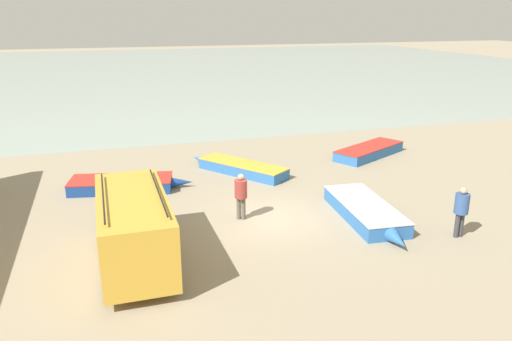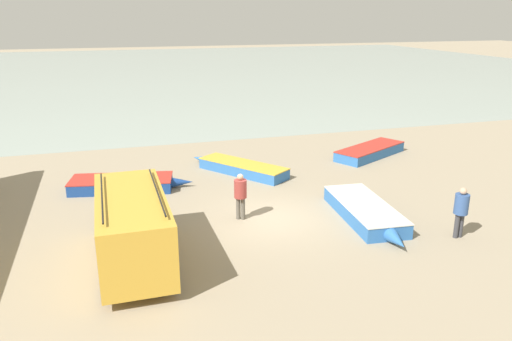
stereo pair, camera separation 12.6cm
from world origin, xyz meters
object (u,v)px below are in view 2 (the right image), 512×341
(fishing_rowboat_3, at_px, (372,151))
(fisherman_1, at_px, (240,192))
(parked_van, at_px, (132,227))
(fishing_rowboat_0, at_px, (366,212))
(fishing_rowboat_2, at_px, (125,184))
(fishing_rowboat_1, at_px, (240,168))
(fisherman_0, at_px, (461,208))

(fishing_rowboat_3, relative_size, fisherman_1, 3.01)
(parked_van, distance_m, fishing_rowboat_0, 8.48)
(parked_van, xyz_separation_m, fishing_rowboat_3, (12.86, 8.60, -0.94))
(fishing_rowboat_2, height_order, fishing_rowboat_3, fishing_rowboat_3)
(fishing_rowboat_1, distance_m, fisherman_1, 5.63)
(fishing_rowboat_2, relative_size, fishing_rowboat_3, 1.01)
(parked_van, height_order, fisherman_1, parked_van)
(fishing_rowboat_0, height_order, fishing_rowboat_3, fishing_rowboat_0)
(fishing_rowboat_1, relative_size, fisherman_1, 2.83)
(fishing_rowboat_0, xyz_separation_m, fishing_rowboat_2, (-8.33, 5.92, -0.03))
(parked_van, height_order, fishing_rowboat_2, parked_van)
(parked_van, relative_size, fishing_rowboat_0, 0.98)
(fishing_rowboat_1, height_order, fishing_rowboat_2, fishing_rowboat_1)
(fishing_rowboat_1, height_order, fisherman_0, fisherman_0)
(fishing_rowboat_0, distance_m, fisherman_1, 4.67)
(fisherman_0, relative_size, fisherman_1, 1.02)
(fishing_rowboat_2, height_order, fisherman_1, fisherman_1)
(parked_van, distance_m, fisherman_1, 4.62)
(fisherman_0, bearing_deg, fishing_rowboat_2, -131.96)
(fishing_rowboat_3, xyz_separation_m, fisherman_1, (-8.90, -6.22, 0.78))
(parked_van, relative_size, fishing_rowboat_2, 0.98)
(fishing_rowboat_1, distance_m, fishing_rowboat_3, 7.50)
(fishing_rowboat_3, distance_m, fisherman_1, 10.88)
(fishing_rowboat_1, bearing_deg, fishing_rowboat_3, -119.57)
(fishing_rowboat_3, bearing_deg, parked_van, -174.14)
(parked_van, distance_m, fishing_rowboat_3, 15.50)
(fisherman_0, bearing_deg, fisherman_1, -122.84)
(parked_van, xyz_separation_m, fishing_rowboat_0, (8.37, 1.03, -0.92))
(fishing_rowboat_1, xyz_separation_m, fisherman_0, (5.18, -9.03, 0.80))
(fishing_rowboat_2, distance_m, fisherman_0, 13.40)
(fishing_rowboat_3, bearing_deg, fisherman_0, -130.89)
(fishing_rowboat_1, bearing_deg, fisherman_0, 173.88)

